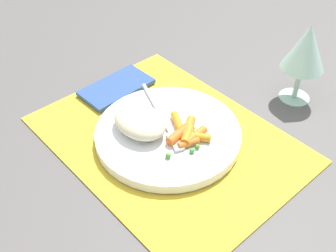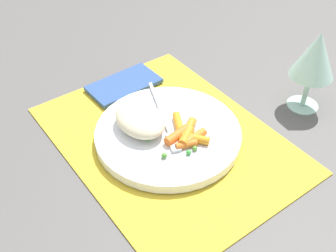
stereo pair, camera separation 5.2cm
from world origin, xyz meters
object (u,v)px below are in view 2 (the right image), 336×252
(carrot_portion, at_px, (186,134))
(wine_glass, at_px, (316,56))
(fork, at_px, (165,122))
(plate, at_px, (168,134))
(rice_mound, at_px, (140,119))
(napkin, at_px, (124,84))

(carrot_portion, distance_m, wine_glass, 0.27)
(carrot_portion, distance_m, fork, 0.05)
(wine_glass, bearing_deg, plate, -105.84)
(rice_mound, distance_m, wine_glass, 0.33)
(plate, height_order, napkin, plate)
(fork, xyz_separation_m, wine_glass, (0.09, 0.26, 0.09))
(rice_mound, xyz_separation_m, napkin, (-0.14, 0.05, -0.03))
(plate, xyz_separation_m, carrot_portion, (0.03, 0.01, 0.02))
(wine_glass, xyz_separation_m, napkin, (-0.25, -0.25, -0.10))
(rice_mound, height_order, napkin, rice_mound)
(fork, bearing_deg, wine_glass, 70.15)
(carrot_portion, height_order, napkin, carrot_portion)
(plate, relative_size, fork, 1.37)
(plate, height_order, rice_mound, rice_mound)
(rice_mound, relative_size, wine_glass, 0.66)
(rice_mound, height_order, wine_glass, wine_glass)
(plate, distance_m, wine_glass, 0.30)
(napkin, bearing_deg, rice_mound, -20.57)
(wine_glass, bearing_deg, napkin, -135.30)
(plate, relative_size, wine_glass, 1.61)
(rice_mound, distance_m, fork, 0.05)
(wine_glass, distance_m, napkin, 0.37)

